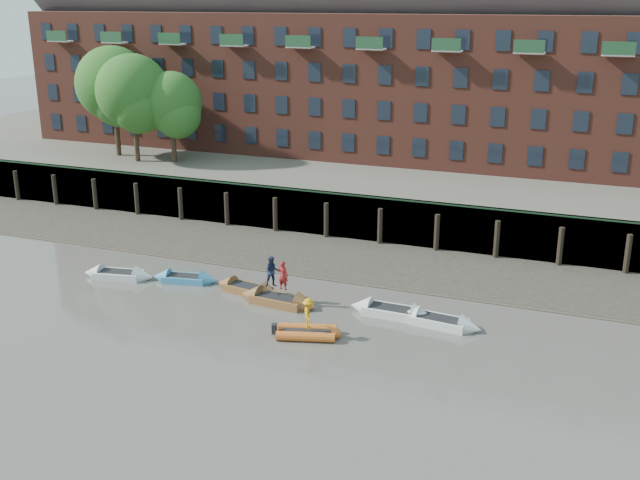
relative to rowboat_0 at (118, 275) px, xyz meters
The scene contains 17 objects.
ground 17.71m from the rowboat_0, 32.51° to the right, with size 220.00×220.00×0.00m, color #5D5851.
foreshore 17.18m from the rowboat_0, 29.59° to the left, with size 110.00×8.00×0.50m, color #3D382F.
mud_band 15.78m from the rowboat_0, 18.79° to the left, with size 110.00×1.60×0.10m, color #4C4336.
river_wall 19.76m from the rowboat_0, 40.73° to the left, with size 110.00×1.23×3.30m.
bank_terrace 30.44m from the rowboat_0, 60.58° to the left, with size 110.00×28.00×3.20m, color #5E594D.
apartment_terrace 33.71m from the rowboat_0, 61.47° to the left, with size 80.60×15.56×20.98m.
tree_cluster 22.56m from the rowboat_0, 120.92° to the left, with size 11.76×7.74×9.40m.
rowboat_0 is the anchor object (origin of this frame).
rowboat_1 4.24m from the rowboat_0, 13.35° to the left, with size 4.24×1.95×1.19m.
rowboat_2 8.49m from the rowboat_0, ahead, with size 4.51×1.92×1.27m.
rowboat_3 10.84m from the rowboat_0, ahead, with size 4.89×1.76×1.39m.
rowboat_4 17.21m from the rowboat_0, ahead, with size 4.74×1.48×1.37m.
rowboat_5 19.91m from the rowboat_0, ahead, with size 4.62×1.77×1.31m.
rib_tender 14.47m from the rowboat_0, 13.53° to the right, with size 3.35×2.30×0.56m.
person_rower_a 11.25m from the rowboat_0, ahead, with size 0.61×0.40×1.67m, color maroon.
person_rower_b 10.52m from the rowboat_0, ahead, with size 0.86×0.67×1.77m, color #19233F.
person_rib_crew 14.53m from the rowboat_0, 13.85° to the right, with size 1.03×0.59×1.60m, color orange.
Camera 1 is at (12.40, -25.84, 16.42)m, focal length 42.00 mm.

